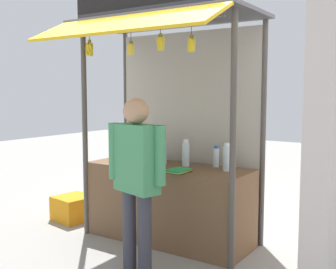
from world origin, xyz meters
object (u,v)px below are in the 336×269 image
water_bottle_right (152,153)px  banana_bunch_rightmost (131,49)px  banana_bunch_inner_left (191,45)px  water_bottle_back_left (163,151)px  magazine_stack_far_left (132,163)px  banana_bunch_inner_right (89,49)px  water_bottle_mid_right (139,147)px  magazine_stack_left (179,171)px  water_bottle_front_right (186,154)px  water_bottle_mid_left (227,158)px  water_bottle_front_left (216,157)px  plastic_crate (74,208)px  banana_bunch_leftmost (161,43)px  vendor_person (136,170)px

water_bottle_right → banana_bunch_rightmost: (0.07, -0.46, 1.13)m
water_bottle_right → banana_bunch_inner_left: banana_bunch_inner_left is taller
water_bottle_back_left → magazine_stack_far_left: 0.38m
banana_bunch_inner_right → banana_bunch_rightmost: same height
water_bottle_mid_right → water_bottle_back_left: (0.46, -0.15, -0.00)m
banana_bunch_inner_right → banana_bunch_inner_left: bearing=-0.0°
magazine_stack_left → banana_bunch_inner_right: bearing=-171.3°
banana_bunch_inner_left → water_bottle_front_right: bearing=125.2°
water_bottle_front_right → banana_bunch_inner_right: 1.56m
water_bottle_front_right → water_bottle_mid_left: bearing=-2.0°
water_bottle_right → water_bottle_mid_left: bearing=3.7°
banana_bunch_inner_right → water_bottle_front_left: bearing=28.3°
water_bottle_right → banana_bunch_inner_right: (-0.51, -0.46, 1.17)m
water_bottle_front_right → plastic_crate: (-1.62, -0.15, -0.84)m
water_bottle_front_right → banana_bunch_leftmost: (0.03, -0.53, 1.15)m
plastic_crate → banana_bunch_rightmost: bearing=-16.4°
magazine_stack_far_left → water_bottle_right: bearing=69.9°
water_bottle_front_left → water_bottle_back_left: water_bottle_back_left is taller
magazine_stack_far_left → banana_bunch_inner_right: (-0.42, -0.21, 1.25)m
magazine_stack_far_left → magazine_stack_left: magazine_stack_far_left is taller
water_bottle_right → water_bottle_front_right: water_bottle_front_right is taller
banana_bunch_inner_left → water_bottle_right: bearing=149.8°
banana_bunch_inner_left → magazine_stack_left: bearing=145.7°
plastic_crate → magazine_stack_left: bearing=-7.0°
water_bottle_mid_right → water_bottle_front_right: bearing=-9.1°
water_bottle_front_right → plastic_crate: bearing=-174.6°
water_bottle_right → banana_bunch_rightmost: size_ratio=0.91×
water_bottle_mid_right → water_bottle_right: size_ratio=1.22×
water_bottle_back_left → water_bottle_right: 0.13m
vendor_person → water_bottle_back_left: bearing=127.2°
water_bottle_front_left → plastic_crate: 2.11m
banana_bunch_rightmost → vendor_person: bearing=-47.9°
water_bottle_front_left → magazine_stack_far_left: bearing=-150.6°
water_bottle_right → magazine_stack_far_left: size_ratio=0.85×
water_bottle_mid_right → banana_bunch_leftmost: (0.77, -0.65, 1.14)m
water_bottle_back_left → banana_bunch_rightmost: bearing=-95.9°
plastic_crate → water_bottle_right: bearing=3.6°
water_bottle_front_left → plastic_crate: bearing=-171.7°
water_bottle_front_right → magazine_stack_left: bearing=-69.7°
water_bottle_mid_right → banana_bunch_rightmost: banana_bunch_rightmost is taller
banana_bunch_rightmost → vendor_person: size_ratio=0.18×
water_bottle_front_right → banana_bunch_inner_left: banana_bunch_inner_left is taller
banana_bunch_leftmost → water_bottle_right: bearing=133.7°
magazine_stack_left → banana_bunch_rightmost: banana_bunch_rightmost is taller
banana_bunch_inner_right → plastic_crate: size_ratio=0.60×
banana_bunch_inner_left → plastic_crate: 2.82m
magazine_stack_left → banana_bunch_inner_left: 1.27m
water_bottle_back_left → banana_bunch_inner_right: banana_bunch_inner_right is taller
water_bottle_back_left → magazine_stack_left: water_bottle_back_left is taller
water_bottle_right → magazine_stack_far_left: water_bottle_right is taller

